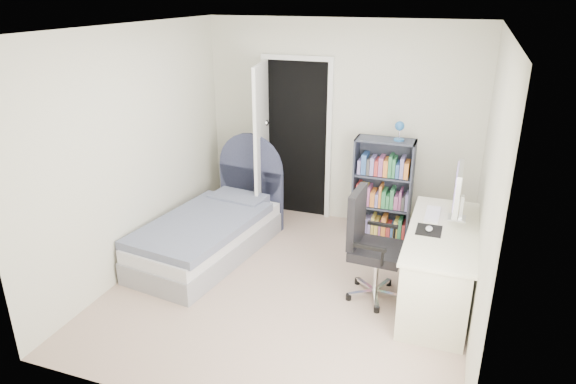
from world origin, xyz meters
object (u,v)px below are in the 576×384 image
(office_chair, at_px, (369,240))
(bookcase, at_px, (382,193))
(floor_lamp, at_px, (265,176))
(nightstand, at_px, (258,185))
(desk, at_px, (440,262))
(bed, at_px, (212,231))

(office_chair, bearing_deg, bookcase, 94.42)
(floor_lamp, height_order, office_chair, floor_lamp)
(floor_lamp, bearing_deg, bookcase, -6.23)
(nightstand, distance_m, bookcase, 1.68)
(floor_lamp, bearing_deg, desk, -30.75)
(floor_lamp, xyz_separation_m, bookcase, (1.57, -0.17, 0.03))
(bookcase, distance_m, office_chair, 1.35)
(bookcase, bearing_deg, nightstand, 174.29)
(bed, bearing_deg, office_chair, -8.87)
(desk, height_order, office_chair, desk)
(nightstand, xyz_separation_m, bookcase, (1.67, -0.17, 0.17))
(bookcase, xyz_separation_m, office_chair, (0.10, -1.34, 0.04))
(floor_lamp, bearing_deg, nightstand, -177.44)
(desk, bearing_deg, bookcase, 122.02)
(floor_lamp, distance_m, bookcase, 1.58)
(bookcase, height_order, desk, bookcase)
(bed, relative_size, desk, 1.31)
(bed, distance_m, floor_lamp, 1.26)
(bookcase, height_order, office_chair, bookcase)
(nightstand, relative_size, office_chair, 0.54)
(bed, height_order, nightstand, bed)
(floor_lamp, height_order, desk, floor_lamp)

